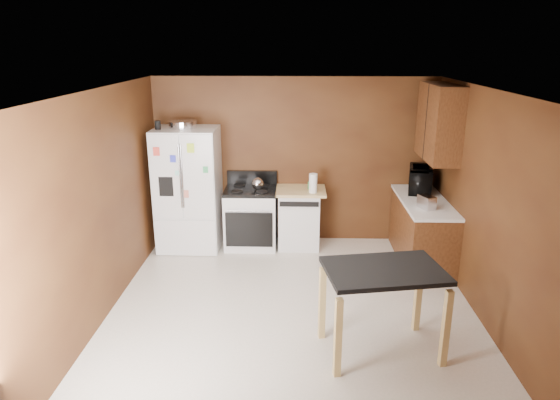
{
  "coord_description": "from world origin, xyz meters",
  "views": [
    {
      "loc": [
        0.03,
        -5.13,
        2.96
      ],
      "look_at": [
        -0.17,
        0.85,
        1.07
      ],
      "focal_mm": 32.0,
      "sensor_mm": 36.0,
      "label": 1
    }
  ],
  "objects_px": {
    "gas_range": "(251,217)",
    "green_canister": "(311,185)",
    "dishwasher": "(299,217)",
    "paper_towel": "(313,183)",
    "kettle": "(258,184)",
    "microwave": "(420,180)",
    "roasting_pan": "(183,124)",
    "pen_cup": "(158,125)",
    "toaster": "(427,202)",
    "refrigerator": "(188,189)",
    "island": "(383,283)"
  },
  "relations": [
    {
      "from": "kettle",
      "to": "paper_towel",
      "type": "relative_size",
      "value": 0.64
    },
    {
      "from": "kettle",
      "to": "microwave",
      "type": "bearing_deg",
      "value": -0.23
    },
    {
      "from": "dishwasher",
      "to": "island",
      "type": "relative_size",
      "value": 0.73
    },
    {
      "from": "green_canister",
      "to": "toaster",
      "type": "xyz_separation_m",
      "value": [
        1.48,
        -0.89,
        0.04
      ]
    },
    {
      "from": "toaster",
      "to": "dishwasher",
      "type": "xyz_separation_m",
      "value": [
        -1.65,
        0.86,
        -0.53
      ]
    },
    {
      "from": "refrigerator",
      "to": "gas_range",
      "type": "bearing_deg",
      "value": 3.81
    },
    {
      "from": "refrigerator",
      "to": "gas_range",
      "type": "relative_size",
      "value": 1.64
    },
    {
      "from": "microwave",
      "to": "gas_range",
      "type": "xyz_separation_m",
      "value": [
        -2.47,
        0.05,
        -0.6
      ]
    },
    {
      "from": "refrigerator",
      "to": "island",
      "type": "xyz_separation_m",
      "value": [
        2.43,
        -2.63,
        -0.14
      ]
    },
    {
      "from": "kettle",
      "to": "microwave",
      "type": "relative_size",
      "value": 0.3
    },
    {
      "from": "toaster",
      "to": "microwave",
      "type": "distance_m",
      "value": 0.8
    },
    {
      "from": "toaster",
      "to": "dishwasher",
      "type": "bearing_deg",
      "value": 130.08
    },
    {
      "from": "pen_cup",
      "to": "toaster",
      "type": "height_order",
      "value": "pen_cup"
    },
    {
      "from": "kettle",
      "to": "roasting_pan",
      "type": "bearing_deg",
      "value": 178.64
    },
    {
      "from": "green_canister",
      "to": "microwave",
      "type": "xyz_separation_m",
      "value": [
        1.57,
        -0.11,
        0.12
      ]
    },
    {
      "from": "toaster",
      "to": "refrigerator",
      "type": "xyz_separation_m",
      "value": [
        -3.28,
        0.77,
        -0.08
      ]
    },
    {
      "from": "toaster",
      "to": "gas_range",
      "type": "distance_m",
      "value": 2.57
    },
    {
      "from": "gas_range",
      "to": "toaster",
      "type": "bearing_deg",
      "value": -19.35
    },
    {
      "from": "dishwasher",
      "to": "paper_towel",
      "type": "bearing_deg",
      "value": -37.69
    },
    {
      "from": "green_canister",
      "to": "microwave",
      "type": "distance_m",
      "value": 1.58
    },
    {
      "from": "kettle",
      "to": "refrigerator",
      "type": "bearing_deg",
      "value": -178.69
    },
    {
      "from": "paper_towel",
      "to": "gas_range",
      "type": "bearing_deg",
      "value": 172.0
    },
    {
      "from": "roasting_pan",
      "to": "pen_cup",
      "type": "relative_size",
      "value": 3.27
    },
    {
      "from": "pen_cup",
      "to": "refrigerator",
      "type": "height_order",
      "value": "pen_cup"
    },
    {
      "from": "kettle",
      "to": "paper_towel",
      "type": "distance_m",
      "value": 0.81
    },
    {
      "from": "kettle",
      "to": "island",
      "type": "distance_m",
      "value": 3.01
    },
    {
      "from": "green_canister",
      "to": "roasting_pan",
      "type": "bearing_deg",
      "value": -177.72
    },
    {
      "from": "refrigerator",
      "to": "toaster",
      "type": "bearing_deg",
      "value": -13.24
    },
    {
      "from": "paper_towel",
      "to": "toaster",
      "type": "bearing_deg",
      "value": -25.84
    },
    {
      "from": "pen_cup",
      "to": "island",
      "type": "bearing_deg",
      "value": -42.18
    },
    {
      "from": "paper_towel",
      "to": "dishwasher",
      "type": "height_order",
      "value": "paper_towel"
    },
    {
      "from": "kettle",
      "to": "green_canister",
      "type": "xyz_separation_m",
      "value": [
        0.78,
        0.1,
        -0.05
      ]
    },
    {
      "from": "refrigerator",
      "to": "island",
      "type": "relative_size",
      "value": 1.47
    },
    {
      "from": "roasting_pan",
      "to": "gas_range",
      "type": "distance_m",
      "value": 1.68
    },
    {
      "from": "microwave",
      "to": "island",
      "type": "relative_size",
      "value": 0.48
    },
    {
      "from": "refrigerator",
      "to": "island",
      "type": "bearing_deg",
      "value": -47.23
    },
    {
      "from": "green_canister",
      "to": "island",
      "type": "bearing_deg",
      "value": -77.18
    },
    {
      "from": "paper_towel",
      "to": "refrigerator",
      "type": "bearing_deg",
      "value": 177.86
    },
    {
      "from": "dishwasher",
      "to": "roasting_pan",
      "type": "bearing_deg",
      "value": -178.75
    },
    {
      "from": "kettle",
      "to": "gas_range",
      "type": "distance_m",
      "value": 0.54
    },
    {
      "from": "roasting_pan",
      "to": "refrigerator",
      "type": "bearing_deg",
      "value": -51.81
    },
    {
      "from": "paper_towel",
      "to": "green_canister",
      "type": "xyz_separation_m",
      "value": [
        -0.02,
        0.19,
        -0.09
      ]
    },
    {
      "from": "toaster",
      "to": "island",
      "type": "xyz_separation_m",
      "value": [
        -0.85,
        -1.86,
        -0.23
      ]
    },
    {
      "from": "paper_towel",
      "to": "refrigerator",
      "type": "height_order",
      "value": "refrigerator"
    },
    {
      "from": "microwave",
      "to": "island",
      "type": "bearing_deg",
      "value": 172.67
    },
    {
      "from": "roasting_pan",
      "to": "pen_cup",
      "type": "height_order",
      "value": "pen_cup"
    },
    {
      "from": "green_canister",
      "to": "paper_towel",
      "type": "bearing_deg",
      "value": -82.96
    },
    {
      "from": "paper_towel",
      "to": "dishwasher",
      "type": "relative_size",
      "value": 0.31
    },
    {
      "from": "gas_range",
      "to": "green_canister",
      "type": "bearing_deg",
      "value": 3.91
    },
    {
      "from": "gas_range",
      "to": "island",
      "type": "xyz_separation_m",
      "value": [
        1.52,
        -2.69,
        0.3
      ]
    }
  ]
}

